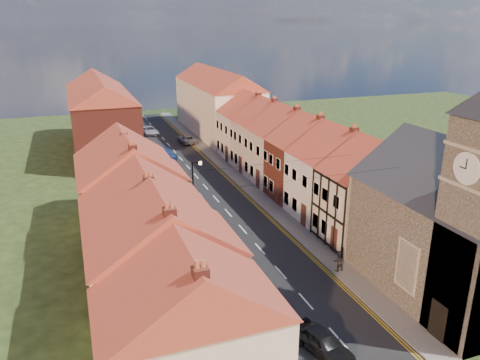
# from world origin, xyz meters

# --- Properties ---
(ground) EXTENTS (160.00, 160.00, 0.00)m
(ground) POSITION_xyz_m (0.00, 0.00, 0.00)
(ground) COLOR #3D5424
(ground) RESTS_ON ground
(road) EXTENTS (7.00, 90.00, 0.02)m
(road) POSITION_xyz_m (0.00, 30.00, 0.01)
(road) COLOR black
(road) RESTS_ON ground
(pavement_left) EXTENTS (1.80, 90.00, 0.12)m
(pavement_left) POSITION_xyz_m (-4.40, 30.00, 0.06)
(pavement_left) COLOR gray
(pavement_left) RESTS_ON ground
(pavement_right) EXTENTS (1.80, 90.00, 0.12)m
(pavement_right) POSITION_xyz_m (4.40, 30.00, 0.06)
(pavement_right) COLOR gray
(pavement_right) RESTS_ON ground
(church) EXTENTS (11.25, 14.25, 15.20)m
(church) POSITION_xyz_m (9.36, 3.32, 5.88)
(church) COLOR #362E26
(church) RESTS_ON ground
(cottage_r_tudor) EXTENTS (8.30, 5.20, 9.00)m
(cottage_r_tudor) POSITION_xyz_m (9.27, 12.70, 4.47)
(cottage_r_tudor) COLOR white
(cottage_r_tudor) RESTS_ON ground
(cottage_r_white_near) EXTENTS (8.30, 6.00, 9.00)m
(cottage_r_white_near) POSITION_xyz_m (9.30, 18.10, 4.47)
(cottage_r_white_near) COLOR white
(cottage_r_white_near) RESTS_ON ground
(cottage_r_cream_mid) EXTENTS (8.30, 5.20, 9.00)m
(cottage_r_cream_mid) POSITION_xyz_m (9.30, 23.50, 4.48)
(cottage_r_cream_mid) COLOR maroon
(cottage_r_cream_mid) RESTS_ON ground
(cottage_r_pink) EXTENTS (8.30, 6.00, 9.00)m
(cottage_r_pink) POSITION_xyz_m (9.30, 28.90, 4.47)
(cottage_r_pink) COLOR beige
(cottage_r_pink) RESTS_ON ground
(cottage_r_white_far) EXTENTS (8.30, 5.20, 9.00)m
(cottage_r_white_far) POSITION_xyz_m (9.30, 34.30, 4.48)
(cottage_r_white_far) COLOR beige
(cottage_r_white_far) RESTS_ON ground
(cottage_r_cream_far) EXTENTS (8.30, 6.00, 9.00)m
(cottage_r_cream_far) POSITION_xyz_m (9.30, 39.70, 4.47)
(cottage_r_cream_far) COLOR white
(cottage_r_cream_far) RESTS_ON ground
(cottage_l_brick_near) EXTENTS (8.30, 5.70, 8.80)m
(cottage_l_brick_near) POSITION_xyz_m (-9.30, -0.25, 4.37)
(cottage_l_brick_near) COLOR beige
(cottage_l_brick_near) RESTS_ON ground
(cottage_l_cream) EXTENTS (8.30, 6.30, 9.10)m
(cottage_l_cream) POSITION_xyz_m (-9.30, 5.55, 4.52)
(cottage_l_cream) COLOR white
(cottage_l_cream) RESTS_ON ground
(cottage_l_white) EXTENTS (8.30, 6.90, 8.80)m
(cottage_l_white) POSITION_xyz_m (-9.30, 11.95, 4.37)
(cottage_l_white) COLOR maroon
(cottage_l_white) RESTS_ON ground
(cottage_l_brick_mid) EXTENTS (8.30, 5.70, 9.10)m
(cottage_l_brick_mid) POSITION_xyz_m (-9.30, 18.05, 4.53)
(cottage_l_brick_mid) COLOR maroon
(cottage_l_brick_mid) RESTS_ON ground
(cottage_l_pink) EXTENTS (8.30, 6.30, 8.80)m
(cottage_l_pink) POSITION_xyz_m (-9.30, 23.85, 4.37)
(cottage_l_pink) COLOR beige
(cottage_l_pink) RESTS_ON ground
(block_right_far) EXTENTS (8.30, 24.20, 10.50)m
(block_right_far) POSITION_xyz_m (9.30, 55.00, 5.29)
(block_right_far) COLOR white
(block_right_far) RESTS_ON ground
(block_left_far) EXTENTS (8.30, 24.20, 10.50)m
(block_left_far) POSITION_xyz_m (-9.30, 50.00, 5.29)
(block_left_far) COLOR maroon
(block_left_far) RESTS_ON ground
(lamppost) EXTENTS (0.88, 0.15, 6.00)m
(lamppost) POSITION_xyz_m (-3.81, 20.00, 3.54)
(lamppost) COLOR black
(lamppost) RESTS_ON pavement_left
(car_near) EXTENTS (2.54, 4.31, 1.37)m
(car_near) POSITION_xyz_m (-1.50, 1.22, 0.69)
(car_near) COLOR black
(car_near) RESTS_ON ground
(car_mid) EXTENTS (2.17, 4.35, 1.37)m
(car_mid) POSITION_xyz_m (-2.73, 24.43, 0.69)
(car_mid) COLOR #AEAFB6
(car_mid) RESTS_ON ground
(car_far) EXTENTS (2.70, 4.58, 1.25)m
(car_far) POSITION_xyz_m (-1.76, 43.16, 0.62)
(car_far) COLOR navy
(car_far) RESTS_ON ground
(car_distant) EXTENTS (2.55, 4.75, 1.27)m
(car_distant) POSITION_xyz_m (-1.50, 57.77, 0.63)
(car_distant) COLOR silver
(car_distant) RESTS_ON ground
(pedestrian_left) EXTENTS (0.60, 0.45, 1.51)m
(pedestrian_left) POSITION_xyz_m (-4.27, 8.64, 0.88)
(pedestrian_left) COLOR black
(pedestrian_left) RESTS_ON pavement_left
(pedestrian_right) EXTENTS (0.78, 0.62, 1.59)m
(pedestrian_right) POSITION_xyz_m (4.00, 8.64, 0.92)
(pedestrian_right) COLOR #2A2621
(pedestrian_right) RESTS_ON pavement_right
(car_distant_b) EXTENTS (2.36, 4.55, 1.23)m
(car_distant_b) POSITION_xyz_m (2.85, 50.00, 0.61)
(car_distant_b) COLOR gray
(car_distant_b) RESTS_ON ground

